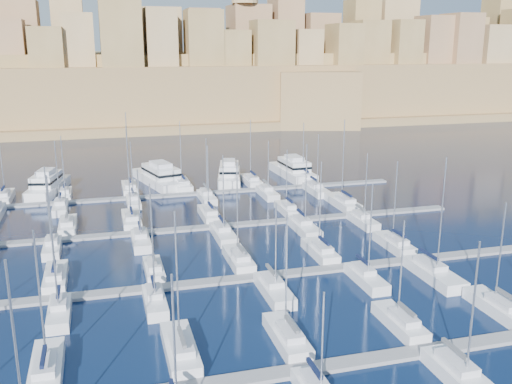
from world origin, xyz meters
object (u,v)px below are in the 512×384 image
object	(u,v)px
sailboat_2	(181,350)
motor_yacht_a	(47,185)
motor_yacht_d	(293,169)
sailboat_4	(400,322)
motor_yacht_b	(160,176)
motor_yacht_c	(229,174)

from	to	relation	value
sailboat_2	motor_yacht_a	distance (m)	71.70
motor_yacht_a	motor_yacht_d	world-z (taller)	same
sailboat_4	motor_yacht_b	size ratio (longest dim) A/B	0.61
sailboat_4	motor_yacht_c	xyz separation A→B (m)	(-2.58, 69.90, 1.01)
motor_yacht_c	sailboat_2	bearing A→B (deg)	-106.58
sailboat_4	motor_yacht_b	world-z (taller)	sailboat_4
motor_yacht_b	motor_yacht_a	bearing A→B (deg)	-176.47
sailboat_2	motor_yacht_a	xyz separation A→B (m)	(-16.99, 69.65, 0.97)
motor_yacht_a	sailboat_2	bearing A→B (deg)	-76.29
sailboat_4	motor_yacht_a	size ratio (longest dim) A/B	0.72
motor_yacht_b	motor_yacht_c	world-z (taller)	same
motor_yacht_b	sailboat_4	bearing A→B (deg)	-76.34
sailboat_2	motor_yacht_a	world-z (taller)	sailboat_2
motor_yacht_b	motor_yacht_d	distance (m)	29.89
sailboat_2	motor_yacht_d	xyz separation A→B (m)	(35.68, 70.14, 0.97)
sailboat_2	motor_yacht_b	xyz separation A→B (m)	(5.81, 71.06, 0.97)
motor_yacht_a	motor_yacht_d	distance (m)	52.67
sailboat_4	motor_yacht_d	size ratio (longest dim) A/B	0.69
motor_yacht_a	motor_yacht_b	size ratio (longest dim) A/B	0.85
motor_yacht_b	motor_yacht_d	bearing A→B (deg)	-1.78
motor_yacht_c	motor_yacht_a	bearing A→B (deg)	179.49
motor_yacht_b	motor_yacht_d	xyz separation A→B (m)	(29.87, -0.93, -0.00)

